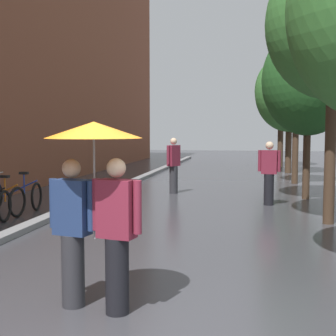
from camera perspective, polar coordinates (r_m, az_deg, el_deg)
The scene contains 11 objects.
ground_plane at distance 4.92m, azimuth -5.81°, elevation -19.47°, with size 80.00×80.00×0.00m, color #38383D.
kerb_strip at distance 15.11m, azimuth -6.84°, elevation -2.71°, with size 0.30×36.00×0.12m, color slate.
street_tree_1 at distance 10.69m, azimuth 19.49°, elevation 16.21°, with size 2.81×2.81×5.79m.
street_tree_2 at distance 14.10m, azimuth 16.67°, elevation 10.14°, with size 2.62×2.62×4.97m.
street_tree_3 at distance 18.02m, azimuth 15.36°, elevation 10.32°, with size 2.32×2.32×5.10m.
street_tree_4 at distance 22.30m, azimuth 14.53°, elevation 8.74°, with size 3.10×3.10×5.38m.
street_tree_5 at distance 26.03m, azimuth 13.60°, elevation 9.05°, with size 2.81×2.81×5.83m.
parked_bicycle_4 at distance 12.26m, azimuth -17.92°, elevation -3.17°, with size 1.16×0.83×0.96m.
couple_under_umbrella at distance 5.22m, azimuth -8.96°, elevation -2.43°, with size 1.13×1.07×2.10m.
pedestrian_walking_midground at distance 14.69m, azimuth 0.68°, elevation 0.36°, with size 0.40×0.51×1.74m.
pedestrian_walking_far at distance 12.69m, azimuth 12.17°, elevation -0.57°, with size 0.59×0.26×1.69m.
Camera 1 is at (1.27, -4.30, 2.02)m, focal length 50.23 mm.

